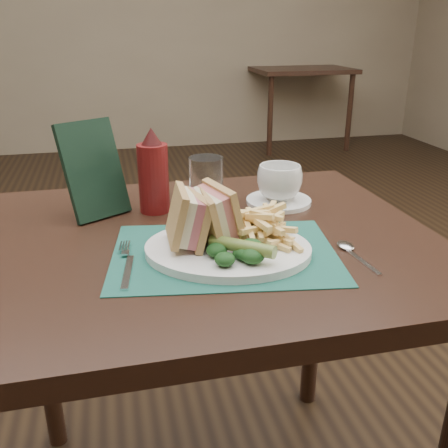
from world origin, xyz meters
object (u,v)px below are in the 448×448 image
(table_bg_right, at_px, (298,107))
(ketchup_bottle, at_px, (153,170))
(placemat, at_px, (225,253))
(coffee_cup, at_px, (279,182))
(saucer, at_px, (279,201))
(sandwich_half_a, at_px, (177,218))
(sandwich_half_b, at_px, (204,216))
(check_presenter, at_px, (93,170))
(plate, at_px, (228,249))
(drinking_glass, at_px, (206,187))
(table_main, at_px, (209,388))

(table_bg_right, height_order, ketchup_bottle, ketchup_bottle)
(placemat, xyz_separation_m, coffee_cup, (0.19, 0.24, 0.05))
(table_bg_right, xyz_separation_m, saucer, (-1.46, -3.61, 0.38))
(sandwich_half_a, bearing_deg, table_bg_right, 67.62)
(ketchup_bottle, bearing_deg, sandwich_half_b, -74.69)
(coffee_cup, bearing_deg, check_presenter, 177.17)
(table_bg_right, distance_m, plate, 4.20)
(plate, xyz_separation_m, check_presenter, (-0.23, 0.26, 0.09))
(table_bg_right, bearing_deg, saucer, -112.10)
(plate, xyz_separation_m, saucer, (0.18, 0.24, -0.00))
(saucer, height_order, coffee_cup, coffee_cup)
(coffee_cup, bearing_deg, table_bg_right, 67.90)
(sandwich_half_b, height_order, saucer, sandwich_half_b)
(coffee_cup, xyz_separation_m, ketchup_bottle, (-0.28, 0.01, 0.04))
(plate, bearing_deg, sandwich_half_a, -176.77)
(saucer, xyz_separation_m, coffee_cup, (0.00, 0.00, 0.05))
(drinking_glass, bearing_deg, placemat, -91.81)
(table_main, relative_size, table_bg_right, 1.00)
(table_main, height_order, check_presenter, check_presenter)
(table_main, bearing_deg, check_presenter, 141.20)
(drinking_glass, distance_m, ketchup_bottle, 0.12)
(sandwich_half_a, distance_m, sandwich_half_b, 0.05)
(plate, height_order, sandwich_half_b, sandwich_half_b)
(table_bg_right, xyz_separation_m, sandwich_half_b, (-1.68, -3.83, 0.45))
(sandwich_half_a, bearing_deg, drinking_glass, 65.49)
(placemat, height_order, drinking_glass, drinking_glass)
(saucer, bearing_deg, plate, -126.79)
(check_presenter, bearing_deg, table_bg_right, 31.74)
(placemat, xyz_separation_m, drinking_glass, (0.01, 0.20, 0.06))
(coffee_cup, height_order, check_presenter, check_presenter)
(placemat, relative_size, check_presenter, 1.94)
(placemat, bearing_deg, coffee_cup, 52.07)
(plate, height_order, sandwich_half_a, sandwich_half_a)
(coffee_cup, distance_m, check_presenter, 0.41)
(table_main, bearing_deg, saucer, 36.22)
(table_bg_right, height_order, sandwich_half_b, sandwich_half_b)
(coffee_cup, bearing_deg, sandwich_half_b, -134.80)
(saucer, bearing_deg, placemat, -127.93)
(plate, xyz_separation_m, drinking_glass, (0.00, 0.20, 0.06))
(saucer, xyz_separation_m, drinking_glass, (-0.18, -0.04, 0.06))
(placemat, bearing_deg, check_presenter, 130.90)
(table_main, relative_size, ketchup_bottle, 4.84)
(table_bg_right, xyz_separation_m, plate, (-1.64, -3.85, 0.38))
(coffee_cup, bearing_deg, plate, -126.79)
(sandwich_half_a, height_order, coffee_cup, sandwich_half_a)
(table_main, bearing_deg, coffee_cup, 36.22)
(sandwich_half_a, bearing_deg, check_presenter, 122.61)
(saucer, distance_m, coffee_cup, 0.05)
(placemat, xyz_separation_m, plate, (0.01, -0.00, 0.01))
(table_bg_right, relative_size, drinking_glass, 6.92)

